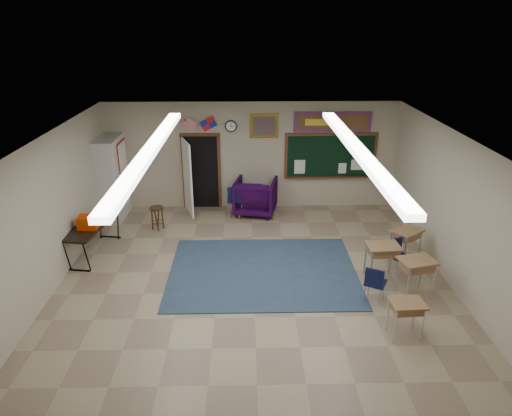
{
  "coord_description": "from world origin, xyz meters",
  "views": [
    {
      "loc": [
        -0.13,
        -7.72,
        5.07
      ],
      "look_at": [
        0.07,
        1.5,
        1.2
      ],
      "focal_mm": 32.0,
      "sensor_mm": 36.0,
      "label": 1
    }
  ],
  "objects_px": {
    "student_desk_front_right": "(405,244)",
    "folding_table": "(94,237)",
    "student_desk_front_left": "(382,260)",
    "wooden_stool": "(157,218)",
    "wingback_armchair": "(256,196)"
  },
  "relations": [
    {
      "from": "student_desk_front_left",
      "to": "student_desk_front_right",
      "type": "distance_m",
      "value": 1.05
    },
    {
      "from": "student_desk_front_left",
      "to": "student_desk_front_right",
      "type": "relative_size",
      "value": 0.99
    },
    {
      "from": "student_desk_front_left",
      "to": "student_desk_front_right",
      "type": "xyz_separation_m",
      "value": [
        0.74,
        0.76,
        -0.01
      ]
    },
    {
      "from": "student_desk_front_left",
      "to": "wingback_armchair",
      "type": "bearing_deg",
      "value": 121.89
    },
    {
      "from": "student_desk_front_right",
      "to": "folding_table",
      "type": "height_order",
      "value": "folding_table"
    },
    {
      "from": "student_desk_front_right",
      "to": "wooden_stool",
      "type": "relative_size",
      "value": 1.32
    },
    {
      "from": "wingback_armchair",
      "to": "student_desk_front_right",
      "type": "height_order",
      "value": "wingback_armchair"
    },
    {
      "from": "student_desk_front_left",
      "to": "student_desk_front_right",
      "type": "bearing_deg",
      "value": 42.24
    },
    {
      "from": "student_desk_front_left",
      "to": "wooden_stool",
      "type": "height_order",
      "value": "student_desk_front_left"
    },
    {
      "from": "folding_table",
      "to": "wingback_armchair",
      "type": "bearing_deg",
      "value": 39.88
    },
    {
      "from": "wingback_armchair",
      "to": "student_desk_front_right",
      "type": "bearing_deg",
      "value": 151.17
    },
    {
      "from": "student_desk_front_right",
      "to": "wooden_stool",
      "type": "xyz_separation_m",
      "value": [
        -5.8,
        1.79,
        -0.12
      ]
    },
    {
      "from": "wingback_armchair",
      "to": "student_desk_front_left",
      "type": "xyz_separation_m",
      "value": [
        2.52,
        -3.55,
        -0.06
      ]
    },
    {
      "from": "wingback_armchair",
      "to": "student_desk_front_left",
      "type": "bearing_deg",
      "value": 137.19
    },
    {
      "from": "folding_table",
      "to": "student_desk_front_left",
      "type": "bearing_deg",
      "value": -2.85
    }
  ]
}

